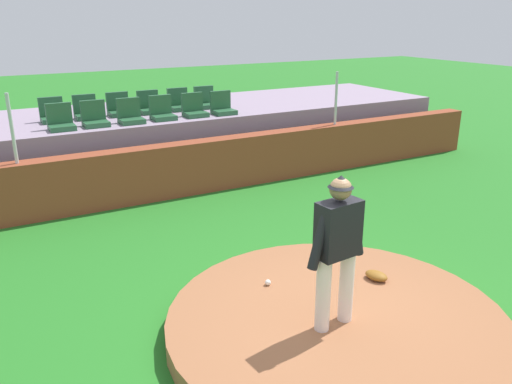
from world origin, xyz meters
TOP-DOWN VIEW (x-y plane):
  - ground_plane at (0.00, 0.00)m, footprint 60.00×60.00m
  - pitchers_mound at (0.00, 0.00)m, footprint 3.84×3.84m
  - pitcher at (-0.14, -0.12)m, footprint 0.77×0.29m
  - baseball at (-0.34, 0.97)m, footprint 0.07×0.07m
  - fielding_glove at (0.94, 0.42)m, footprint 0.28×0.35m
  - brick_barrier at (0.00, 5.36)m, footprint 15.92×0.40m
  - fence_post_left at (-2.68, 5.36)m, footprint 0.06×0.06m
  - fence_post_right at (3.99, 5.36)m, footprint 0.06×0.06m
  - bleacher_platform at (0.00, 7.72)m, footprint 15.33×3.39m
  - stadium_chair_0 at (-1.74, 6.55)m, footprint 0.48×0.44m
  - stadium_chair_1 at (-1.08, 6.58)m, footprint 0.48×0.44m
  - stadium_chair_2 at (-0.37, 6.53)m, footprint 0.48×0.44m
  - stadium_chair_3 at (0.33, 6.57)m, footprint 0.48×0.44m
  - stadium_chair_4 at (1.06, 6.57)m, footprint 0.48×0.44m
  - stadium_chair_5 at (1.72, 6.53)m, footprint 0.48×0.44m
  - stadium_chair_6 at (-1.75, 7.43)m, footprint 0.48×0.44m
  - stadium_chair_7 at (-1.06, 7.46)m, footprint 0.48×0.44m
  - stadium_chair_8 at (-0.35, 7.47)m, footprint 0.48×0.44m
  - stadium_chair_9 at (0.33, 7.43)m, footprint 0.48×0.44m
  - stadium_chair_10 at (1.06, 7.46)m, footprint 0.48×0.44m
  - stadium_chair_11 at (1.72, 7.46)m, footprint 0.48×0.44m

SIDE VIEW (x-z plane):
  - ground_plane at x=0.00m, z-range 0.00..0.00m
  - pitchers_mound at x=0.00m, z-range 0.00..0.23m
  - baseball at x=-0.34m, z-range 0.23..0.30m
  - fielding_glove at x=0.94m, z-range 0.23..0.34m
  - brick_barrier at x=0.00m, z-range 0.00..1.05m
  - bleacher_platform at x=0.00m, z-range 0.00..1.31m
  - pitcher at x=-0.14m, z-range 0.37..2.07m
  - stadium_chair_0 at x=-1.74m, z-range 1.21..1.71m
  - stadium_chair_1 at x=-1.08m, z-range 1.21..1.71m
  - stadium_chair_2 at x=-0.37m, z-range 1.21..1.71m
  - stadium_chair_3 at x=0.33m, z-range 1.21..1.71m
  - stadium_chair_4 at x=1.06m, z-range 1.21..1.71m
  - stadium_chair_5 at x=1.72m, z-range 1.21..1.71m
  - stadium_chair_6 at x=-1.75m, z-range 1.21..1.71m
  - stadium_chair_7 at x=-1.06m, z-range 1.21..1.71m
  - stadium_chair_8 at x=-0.35m, z-range 1.21..1.71m
  - stadium_chair_9 at x=0.33m, z-range 1.21..1.71m
  - stadium_chair_10 at x=1.06m, z-range 1.21..1.71m
  - stadium_chair_11 at x=1.72m, z-range 1.21..1.71m
  - fence_post_left at x=-2.68m, z-range 1.05..2.23m
  - fence_post_right at x=3.99m, z-range 1.05..2.23m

